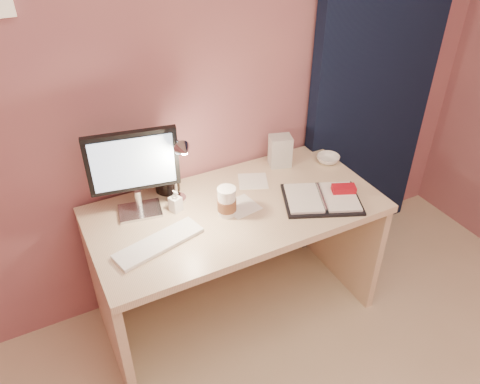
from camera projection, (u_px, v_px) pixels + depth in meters
name	position (u px, v px, depth m)	size (l,w,h in m)	color
room	(364.00, 72.00, 2.60)	(3.50, 3.50, 3.50)	#C6B28E
desk	(230.00, 234.00, 2.43)	(1.40, 0.70, 0.73)	beige
monitor	(134.00, 166.00, 2.06)	(0.40, 0.18, 0.43)	silver
keyboard	(159.00, 243.00, 2.02)	(0.40, 0.12, 0.02)	white
planner	(324.00, 198.00, 2.28)	(0.45, 0.40, 0.06)	black
paper_a	(241.00, 206.00, 2.25)	(0.15, 0.15, 0.00)	white
paper_b	(253.00, 181.00, 2.43)	(0.15, 0.15, 0.00)	white
coffee_cup	(227.00, 202.00, 2.16)	(0.09, 0.09, 0.14)	white
bowl	(328.00, 159.00, 2.57)	(0.13, 0.13, 0.04)	silver
lotion_bottle	(175.00, 201.00, 2.19)	(0.05, 0.05, 0.11)	white
dark_jar	(167.00, 175.00, 2.32)	(0.12, 0.12, 0.17)	black
product_box	(280.00, 151.00, 2.52)	(0.11, 0.09, 0.17)	beige
desk_lamp	(181.00, 167.00, 2.08)	(0.09, 0.24, 0.40)	silver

